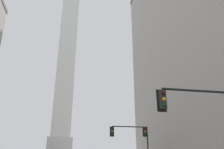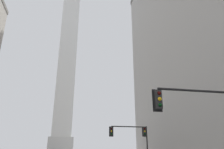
{
  "view_description": "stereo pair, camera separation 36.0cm",
  "coord_description": "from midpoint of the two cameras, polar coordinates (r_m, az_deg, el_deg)",
  "views": [
    {
      "loc": [
        2.0,
        -2.23,
        1.7
      ],
      "look_at": [
        9.95,
        37.86,
        17.03
      ],
      "focal_mm": 35.0,
      "sensor_mm": 36.0,
      "label": 1
    },
    {
      "loc": [
        2.35,
        -2.3,
        1.7
      ],
      "look_at": [
        9.95,
        37.86,
        17.03
      ],
      "focal_mm": 35.0,
      "sensor_mm": 36.0,
      "label": 2
    }
  ],
  "objects": [
    {
      "name": "obelisk",
      "position": [
        78.56,
        -11.71,
        5.99
      ],
      "size": [
        7.28,
        7.28,
        75.89
      ],
      "color": "silver",
      "rests_on": "ground_plane"
    },
    {
      "name": "traffic_light_near_right",
      "position": [
        14.4,
        24.78,
        -8.62
      ],
      "size": [
        5.69,
        0.5,
        5.5
      ],
      "color": "black",
      "rests_on": "ground_plane"
    },
    {
      "name": "traffic_light_mid_right",
      "position": [
        30.8,
        5.62,
        -15.68
      ],
      "size": [
        5.39,
        0.52,
        5.58
      ],
      "color": "black",
      "rests_on": "ground_plane"
    }
  ]
}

